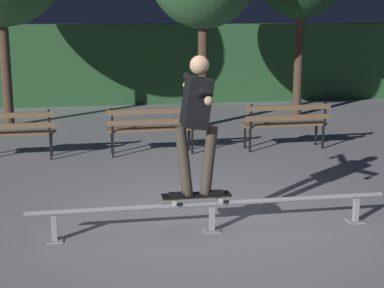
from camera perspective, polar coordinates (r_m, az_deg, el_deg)
ground_plane at (r=6.88m, az=1.66°, el=-8.01°), size 90.00×90.00×0.00m
hedge_backdrop at (r=16.65m, az=-5.48°, el=7.91°), size 24.00×1.20×2.20m
grind_rail at (r=6.62m, az=1.98°, el=-6.30°), size 4.14×0.18×0.36m
skateboard at (r=6.54m, az=0.43°, el=-5.12°), size 0.78×0.20×0.09m
skateboarder at (r=6.32m, az=0.47°, el=2.99°), size 0.62×1.41×1.56m
park_bench_leftmost at (r=10.24m, az=-17.76°, el=1.35°), size 1.61×0.45×0.88m
park_bench_left_center at (r=10.20m, az=-3.94°, el=1.87°), size 1.61×0.45×0.88m
park_bench_right_center at (r=10.73m, az=9.25°, el=2.27°), size 1.61×0.45×0.88m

